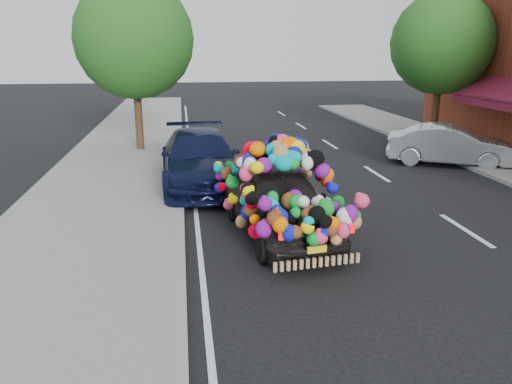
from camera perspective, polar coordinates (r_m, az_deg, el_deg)
ground at (r=10.11m, az=4.94°, el=-5.40°), size 100.00×100.00×0.00m
sidewalk at (r=10.06m, az=-19.80°, el=-6.09°), size 4.00×60.00×0.12m
kerb at (r=9.84m, az=-8.57°, el=-5.74°), size 0.15×60.00×0.13m
lane_markings at (r=11.45m, az=22.80°, el=-4.01°), size 6.00×50.00×0.01m
tree_near_sidewalk at (r=18.72m, az=-13.81°, el=16.62°), size 4.20×4.20×6.13m
tree_far_b at (r=21.71m, az=20.49°, el=15.61°), size 4.00×4.00×5.90m
plush_art_car at (r=10.06m, az=2.63°, el=0.77°), size 2.51×4.49×2.04m
navy_sedan at (r=13.97m, az=-6.44°, el=3.78°), size 2.23×5.20×1.49m
silver_hatchback at (r=17.60m, az=21.27°, el=5.01°), size 4.15×3.01×1.30m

